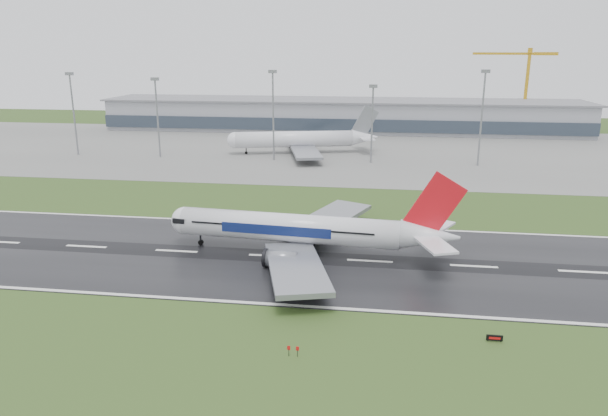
# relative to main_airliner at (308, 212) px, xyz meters

# --- Properties ---
(ground) EXTENTS (520.00, 520.00, 0.00)m
(ground) POSITION_rel_main_airliner_xyz_m (-7.35, -2.54, -8.89)
(ground) COLOR #2A4419
(ground) RESTS_ON ground
(runway) EXTENTS (400.00, 45.00, 0.10)m
(runway) POSITION_rel_main_airliner_xyz_m (-7.35, -2.54, -8.84)
(runway) COLOR black
(runway) RESTS_ON ground
(apron) EXTENTS (400.00, 130.00, 0.08)m
(apron) POSITION_rel_main_airliner_xyz_m (-7.35, 122.46, -8.85)
(apron) COLOR slate
(apron) RESTS_ON ground
(terminal) EXTENTS (240.00, 36.00, 15.00)m
(terminal) POSITION_rel_main_airliner_xyz_m (-7.35, 182.46, -1.39)
(terminal) COLOR gray
(terminal) RESTS_ON ground
(main_airliner) EXTENTS (64.03, 61.44, 17.58)m
(main_airliner) POSITION_rel_main_airliner_xyz_m (0.00, 0.00, 0.00)
(main_airliner) COLOR silver
(main_airliner) RESTS_ON runway
(parked_airliner) EXTENTS (74.11, 71.01, 18.16)m
(parked_airliner) POSITION_rel_main_airliner_xyz_m (-18.37, 113.48, 0.27)
(parked_airliner) COLOR silver
(parked_airliner) RESTS_ON apron
(tower_crane) EXTENTS (39.61, 17.42, 41.40)m
(tower_crane) POSITION_rel_main_airliner_xyz_m (86.40, 197.46, 11.81)
(tower_crane) COLOR #C58D16
(tower_crane) RESTS_ON ground
(runway_sign) EXTENTS (2.31, 0.40, 1.04)m
(runway_sign) POSITION_rel_main_airliner_xyz_m (31.21, -31.64, -8.37)
(runway_sign) COLOR black
(runway_sign) RESTS_ON ground
(floodmast_0) EXTENTS (0.64, 0.64, 30.89)m
(floodmast_0) POSITION_rel_main_airliner_xyz_m (-105.61, 97.46, 6.55)
(floodmast_0) COLOR gray
(floodmast_0) RESTS_ON ground
(floodmast_1) EXTENTS (0.64, 0.64, 29.14)m
(floodmast_1) POSITION_rel_main_airliner_xyz_m (-71.36, 97.46, 5.68)
(floodmast_1) COLOR gray
(floodmast_1) RESTS_ON ground
(floodmast_2) EXTENTS (0.64, 0.64, 32.10)m
(floodmast_2) POSITION_rel_main_airliner_xyz_m (-26.23, 97.46, 7.16)
(floodmast_2) COLOR gray
(floodmast_2) RESTS_ON ground
(floodmast_3) EXTENTS (0.64, 0.64, 27.23)m
(floodmast_3) POSITION_rel_main_airliner_xyz_m (10.30, 97.46, 4.72)
(floodmast_3) COLOR gray
(floodmast_3) RESTS_ON ground
(floodmast_4) EXTENTS (0.64, 0.64, 32.60)m
(floodmast_4) POSITION_rel_main_airliner_xyz_m (48.61, 97.46, 7.41)
(floodmast_4) COLOR gray
(floodmast_4) RESTS_ON ground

